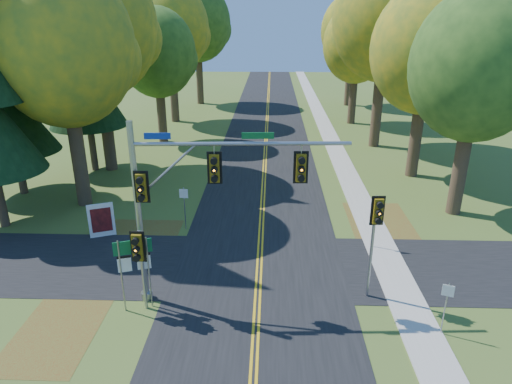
{
  "coord_description": "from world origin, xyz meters",
  "views": [
    {
      "loc": [
        0.49,
        -16.87,
        11.18
      ],
      "look_at": [
        -0.21,
        3.5,
        3.2
      ],
      "focal_mm": 32.0,
      "sensor_mm": 36.0,
      "label": 1
    }
  ],
  "objects_px": {
    "route_sign_cluster": "(134,260)",
    "info_kiosk": "(101,220)",
    "traffic_mast": "(190,191)",
    "east_signal_pole": "(376,222)"
  },
  "relations": [
    {
      "from": "route_sign_cluster",
      "to": "info_kiosk",
      "type": "relative_size",
      "value": 1.7
    },
    {
      "from": "traffic_mast",
      "to": "info_kiosk",
      "type": "height_order",
      "value": "traffic_mast"
    },
    {
      "from": "traffic_mast",
      "to": "info_kiosk",
      "type": "xyz_separation_m",
      "value": [
        -5.91,
        5.62,
        -3.95
      ]
    },
    {
      "from": "route_sign_cluster",
      "to": "traffic_mast",
      "type": "bearing_deg",
      "value": -0.54
    },
    {
      "from": "route_sign_cluster",
      "to": "info_kiosk",
      "type": "bearing_deg",
      "value": 101.68
    },
    {
      "from": "east_signal_pole",
      "to": "info_kiosk",
      "type": "relative_size",
      "value": 2.51
    },
    {
      "from": "traffic_mast",
      "to": "route_sign_cluster",
      "type": "distance_m",
      "value": 3.53
    },
    {
      "from": "traffic_mast",
      "to": "route_sign_cluster",
      "type": "bearing_deg",
      "value": -164.89
    },
    {
      "from": "traffic_mast",
      "to": "east_signal_pole",
      "type": "xyz_separation_m",
      "value": [
        7.24,
        0.25,
        -1.33
      ]
    },
    {
      "from": "east_signal_pole",
      "to": "route_sign_cluster",
      "type": "distance_m",
      "value": 9.6
    }
  ]
}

